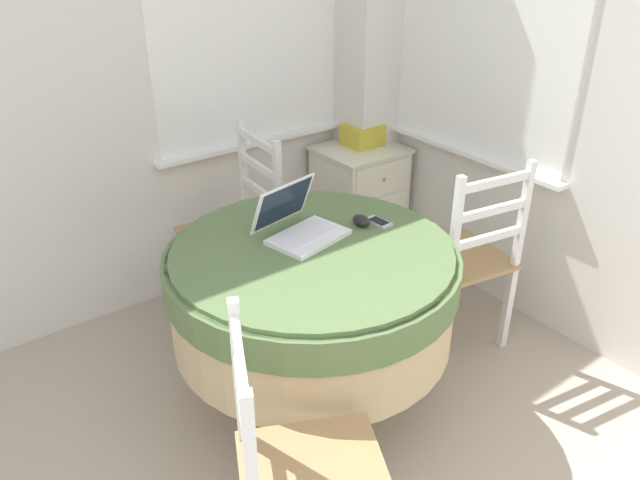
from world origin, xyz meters
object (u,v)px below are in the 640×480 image
at_px(round_dining_table, 312,287).
at_px(storage_box, 362,135).
at_px(laptop, 299,225).
at_px(computer_mouse, 361,220).
at_px(dining_chair_near_back_window, 238,230).
at_px(cell_phone, 379,222).
at_px(dining_chair_near_right_window, 463,260).
at_px(dining_chair_camera_near, 298,476).
at_px(corner_cabinet, 359,201).

height_order(round_dining_table, storage_box, storage_box).
bearing_deg(laptop, storage_box, 39.17).
xyz_separation_m(computer_mouse, dining_chair_near_back_window, (-0.16, 0.77, -0.31)).
bearing_deg(computer_mouse, dining_chair_near_back_window, 101.34).
bearing_deg(cell_phone, dining_chair_near_right_window, -10.44).
distance_m(dining_chair_camera_near, corner_cabinet, 2.20).
distance_m(computer_mouse, storage_box, 1.22).
bearing_deg(storage_box, dining_chair_near_right_window, -103.80).
bearing_deg(dining_chair_near_back_window, cell_phone, -74.25).
xyz_separation_m(dining_chair_near_back_window, storage_box, (0.94, 0.15, 0.27)).
bearing_deg(corner_cabinet, laptop, -140.94).
xyz_separation_m(round_dining_table, storage_box, (1.06, 0.96, 0.15)).
bearing_deg(cell_phone, dining_chair_camera_near, -142.99).
bearing_deg(dining_chair_camera_near, laptop, 54.49).
distance_m(laptop, dining_chair_near_right_window, 0.88).
distance_m(computer_mouse, dining_chair_camera_near, 1.09).
relative_size(cell_phone, dining_chair_near_right_window, 0.12).
xyz_separation_m(dining_chair_near_right_window, storage_box, (0.26, 1.04, 0.27)).
xyz_separation_m(laptop, dining_chair_near_back_window, (0.10, 0.69, -0.34)).
bearing_deg(laptop, round_dining_table, -101.28).
distance_m(laptop, dining_chair_near_back_window, 0.78).
relative_size(dining_chair_camera_near, corner_cabinet, 1.43).
height_order(dining_chair_near_back_window, storage_box, dining_chair_near_back_window).
distance_m(dining_chair_near_right_window, corner_cabinet, 1.03).
relative_size(round_dining_table, dining_chair_near_right_window, 1.18).
relative_size(round_dining_table, dining_chair_camera_near, 1.18).
bearing_deg(round_dining_table, storage_box, 42.18).
bearing_deg(dining_chair_camera_near, cell_phone, 37.01).
distance_m(dining_chair_near_back_window, dining_chair_near_right_window, 1.12).
bearing_deg(cell_phone, dining_chair_near_back_window, 105.75).
bearing_deg(dining_chair_camera_near, round_dining_table, 51.12).
bearing_deg(dining_chair_camera_near, dining_chair_near_back_window, 66.25).
relative_size(dining_chair_near_back_window, corner_cabinet, 1.43).
xyz_separation_m(laptop, storage_box, (1.04, 0.85, -0.07)).
distance_m(round_dining_table, storage_box, 1.44).
height_order(laptop, cell_phone, laptop).
bearing_deg(dining_chair_near_right_window, computer_mouse, 168.13).
height_order(laptop, dining_chair_near_back_window, dining_chair_near_back_window).
height_order(cell_phone, dining_chair_camera_near, dining_chair_camera_near).
relative_size(round_dining_table, dining_chair_near_back_window, 1.18).
height_order(dining_chair_near_back_window, dining_chair_camera_near, same).
bearing_deg(dining_chair_near_back_window, dining_chair_camera_near, -113.75).
bearing_deg(computer_mouse, corner_cabinet, 50.07).
height_order(dining_chair_near_back_window, corner_cabinet, dining_chair_near_back_window).
height_order(round_dining_table, computer_mouse, computer_mouse).
height_order(laptop, dining_chair_near_right_window, dining_chair_near_right_window).
distance_m(round_dining_table, dining_chair_near_back_window, 0.83).
bearing_deg(storage_box, computer_mouse, -130.33).
xyz_separation_m(laptop, computer_mouse, (0.25, -0.08, -0.02)).
bearing_deg(computer_mouse, dining_chair_near_right_window, -11.87).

